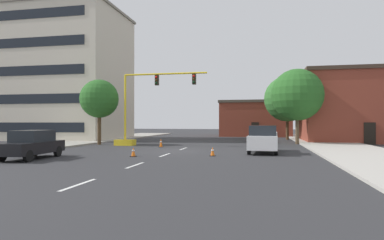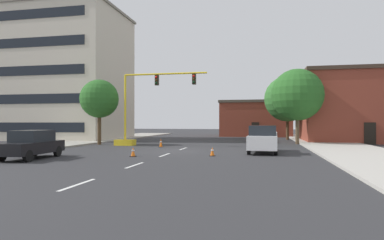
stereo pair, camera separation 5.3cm
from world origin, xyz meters
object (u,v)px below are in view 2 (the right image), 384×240
Objects in this scene: tree_left_near at (99,99)px; pickup_truck_white at (263,139)px; sedan_black_near_left at (32,144)px; traffic_cone_roadside_a at (161,143)px; tree_right_far at (287,99)px; traffic_cone_roadside_b at (212,152)px; traffic_cone_roadside_c at (133,152)px; tree_right_mid at (297,95)px; traffic_signal_gantry at (136,122)px.

tree_left_near reaches higher than pickup_truck_white.
traffic_cone_roadside_a is at bearing 65.37° from sedan_black_near_left.
traffic_cone_roadside_b is at bearing -106.19° from tree_right_far.
tree_left_near is at bearing 164.52° from traffic_cone_roadside_a.
sedan_black_near_left is at bearing -156.15° from traffic_cone_roadside_c.
sedan_black_near_left is (-17.26, -17.48, -4.11)m from tree_right_mid.
tree_right_far is 1.75× the size of sedan_black_near_left.
sedan_black_near_left is at bearing -134.63° from tree_right_mid.
tree_left_near is 17.19m from pickup_truck_white.
traffic_cone_roadside_a is (4.91, 10.72, -0.51)m from sedan_black_near_left.
tree_right_far is (-0.36, 8.34, 0.17)m from tree_right_mid.
traffic_cone_roadside_a is at bearing -15.48° from tree_left_near.
traffic_cone_roadside_a is (6.95, -1.93, -4.16)m from tree_left_near.
tree_left_near is 10.39× the size of traffic_cone_roadside_c.
traffic_cone_roadside_b is (-6.72, -13.57, -4.70)m from tree_right_mid.
tree_right_far is at bearing 92.46° from tree_right_mid.
tree_right_mid reaches higher than tree_left_near.
traffic_cone_roadside_c is at bearing -85.42° from traffic_cone_roadside_a.
traffic_signal_gantry is at bearing 135.91° from traffic_cone_roadside_b.
traffic_cone_roadside_c is (7.61, -10.18, -4.23)m from tree_left_near.
tree_left_near is 1.18× the size of pickup_truck_white.
tree_right_mid is (15.24, 5.32, 2.77)m from traffic_signal_gantry.
traffic_cone_roadside_a reaches higher than traffic_cone_roadside_c.
traffic_cone_roadside_a is at bearing -26.42° from traffic_signal_gantry.
tree_right_mid is at bearing 45.37° from sedan_black_near_left.
tree_right_far is at bearing 56.79° from sedan_black_near_left.
tree_right_mid is 12.68× the size of traffic_cone_roadside_b.
traffic_cone_roadside_b is (-6.36, -21.91, -4.87)m from tree_right_far.
traffic_cone_roadside_b is (5.62, -6.82, -0.08)m from traffic_cone_roadside_a.
tree_right_mid is at bearing 19.24° from traffic_signal_gantry.
traffic_cone_roadside_c is (0.66, -8.26, -0.07)m from traffic_cone_roadside_a.
sedan_black_near_left is at bearing -114.63° from traffic_cone_roadside_a.
traffic_signal_gantry reaches higher than tree_left_near.
traffic_cone_roadside_c is (-11.32, -23.35, -4.86)m from tree_right_far.
traffic_cone_roadside_a is (-12.34, -6.76, -4.62)m from tree_right_mid.
tree_right_far is 13.36× the size of traffic_cone_roadside_b.
traffic_cone_roadside_c is (-4.96, -1.44, 0.01)m from traffic_cone_roadside_b.
tree_right_mid reaches higher than traffic_cone_roadside_c.
tree_right_mid is 1.40× the size of pickup_truck_white.
tree_right_far is at bearing 42.53° from traffic_signal_gantry.
traffic_signal_gantry is 3.73m from traffic_cone_roadside_a.
tree_right_far is 1.47× the size of pickup_truck_white.
traffic_cone_roadside_a is 1.23× the size of traffic_cone_roadside_c.
pickup_truck_white is 9.65m from traffic_cone_roadside_a.
tree_right_mid reaches higher than traffic_cone_roadside_a.
tree_left_near is at bearing 145.20° from traffic_cone_roadside_b.
traffic_signal_gantry is 1.10× the size of tree_right_far.
tree_right_mid reaches higher than traffic_cone_roadside_b.
tree_left_near is 15.89m from traffic_cone_roadside_b.
traffic_cone_roadside_a is at bearing -128.45° from tree_right_far.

